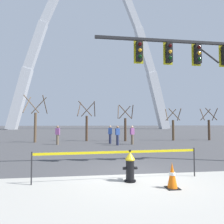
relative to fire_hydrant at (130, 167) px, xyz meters
name	(u,v)px	position (x,y,z in m)	size (l,w,h in m)	color
ground_plane	(132,175)	(0.27, 0.83, -0.47)	(240.00, 240.00, 0.00)	#3D3D3F
fire_hydrant	(130,167)	(0.00, 0.00, 0.00)	(0.46, 0.48, 0.99)	black
caution_tape_barrier	(119,159)	(-0.32, 0.17, 0.21)	(5.35, 0.31, 0.98)	#232326
traffic_cone_by_hydrant	(172,176)	(1.03, -0.80, -0.11)	(0.36, 0.36, 0.73)	black
traffic_signal_gantry	(206,68)	(4.19, 2.33, 3.94)	(7.82, 0.44, 6.00)	#232326
monument_arch	(92,53)	(0.27, 51.33, 21.81)	(46.19, 2.53, 51.28)	silver
tree_far_left	(35,122)	(-6.13, 13.43, 1.49)	(2.02, 2.04, 4.40)	brown
tree_left_mid	(87,123)	(-1.31, 14.19, 1.31)	(1.85, 1.86, 4.00)	#473323
tree_center_left	(125,125)	(2.56, 13.63, 1.14)	(1.68, 1.69, 3.63)	#473323
tree_center_right	(173,126)	(7.67, 13.70, 1.02)	(1.56, 1.56, 3.34)	brown
tree_right_mid	(209,126)	(11.59, 13.53, 1.03)	(1.57, 1.58, 3.38)	#473323
pedestrian_walking_left	(118,135)	(1.20, 10.05, 0.35)	(0.39, 0.30, 1.59)	#232847
pedestrian_standing_center	(132,135)	(2.54, 10.52, 0.35)	(0.39, 0.32, 1.59)	brown
pedestrian_walking_right	(58,135)	(-3.76, 11.20, 0.35)	(0.37, 0.26, 1.59)	brown
pedestrian_near_trees	(110,134)	(0.75, 11.40, 0.35)	(0.37, 0.26, 1.59)	#232847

